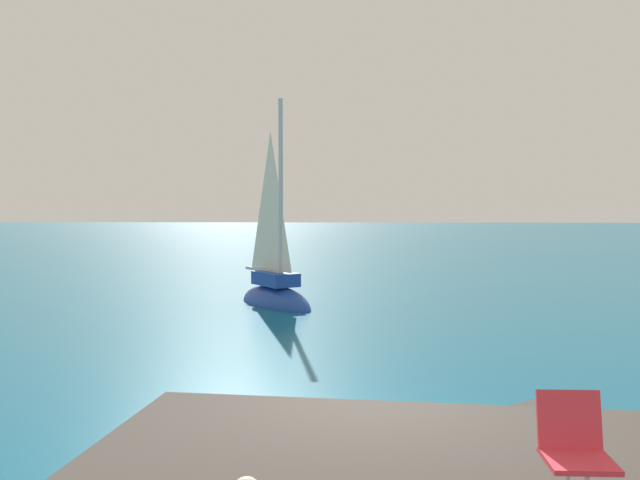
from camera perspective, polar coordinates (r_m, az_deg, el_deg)
name	(u,v)px	position (r m, az deg, el deg)	size (l,w,h in m)	color
ground_plane	(366,459)	(8.76, 3.50, -16.35)	(160.00, 160.00, 0.00)	#0F5675
boulder_inland	(552,468)	(8.85, 17.30, -16.27)	(1.58, 1.27, 0.87)	#3D3C3B
sailboat_near	(275,293)	(20.42, -3.43, -4.08)	(2.73, 3.27, 6.12)	#193D99
beach_chair	(574,443)	(6.05, 18.85, -14.49)	(0.49, 0.60, 0.80)	#E03342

